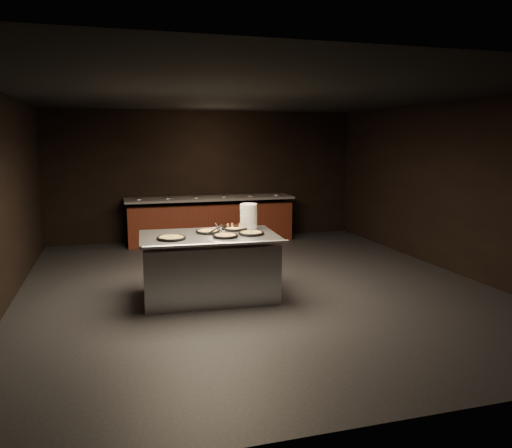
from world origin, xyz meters
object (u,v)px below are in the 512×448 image
object	(u,v)px
plate_stack	(249,217)
pan_cheese_whole	(208,231)
serving_counter	(209,268)
pan_veggie_whole	(171,238)

from	to	relation	value
plate_stack	pan_cheese_whole	world-z (taller)	plate_stack
serving_counter	pan_cheese_whole	xyz separation A→B (m)	(0.02, 0.16, 0.50)
plate_stack	pan_veggie_whole	distance (m)	1.32
plate_stack	pan_cheese_whole	xyz separation A→B (m)	(-0.65, -0.15, -0.17)
pan_veggie_whole	pan_cheese_whole	bearing A→B (deg)	31.37
serving_counter	pan_veggie_whole	xyz separation A→B (m)	(-0.55, -0.19, 0.50)
plate_stack	pan_cheese_whole	size ratio (longest dim) A/B	1.05
plate_stack	pan_cheese_whole	distance (m)	0.69
plate_stack	pan_veggie_whole	bearing A→B (deg)	-158.02
pan_veggie_whole	plate_stack	bearing A→B (deg)	21.98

